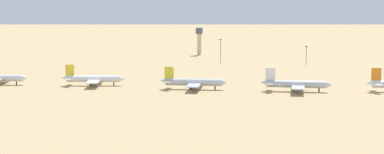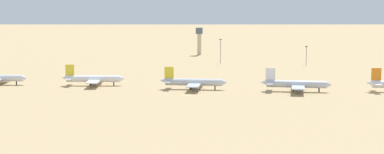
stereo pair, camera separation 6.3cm
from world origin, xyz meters
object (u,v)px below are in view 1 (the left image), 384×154
object	(u,v)px
control_tower	(199,39)
light_pole_west	(306,54)
parked_jet_yellow_1	(93,79)
parked_jet_white_3	(296,84)
light_pole_mid	(221,50)
parked_jet_yellow_2	(193,82)

from	to	relation	value
control_tower	light_pole_west	xyz separation A→B (m)	(81.15, -65.76, -5.29)
parked_jet_yellow_1	parked_jet_white_3	distance (m)	109.11
parked_jet_white_3	light_pole_west	distance (m)	121.53
parked_jet_yellow_1	parked_jet_white_3	xyz separation A→B (m)	(108.74, -8.88, 0.15)
light_pole_west	light_pole_mid	world-z (taller)	light_pole_mid
parked_jet_yellow_1	control_tower	distance (m)	182.27
light_pole_mid	parked_jet_yellow_2	bearing A→B (deg)	-92.13
parked_jet_white_3	light_pole_west	xyz separation A→B (m)	(11.26, 120.95, 3.92)
light_pole_west	light_pole_mid	size ratio (longest dim) A/B	0.78
control_tower	light_pole_mid	world-z (taller)	control_tower
parked_jet_yellow_2	control_tower	xyz separation A→B (m)	(-16.85, 185.22, 9.29)
parked_jet_yellow_1	parked_jet_yellow_2	distance (m)	56.19
parked_jet_yellow_2	light_pole_mid	xyz separation A→B (m)	(4.69, 126.48, 5.94)
parked_jet_yellow_2	light_pole_west	xyz separation A→B (m)	(64.30, 119.46, 4.00)
control_tower	light_pole_west	size ratio (longest dim) A/B	1.63
control_tower	light_pole_mid	size ratio (longest dim) A/B	1.27
parked_jet_yellow_2	control_tower	size ratio (longest dim) A/B	1.63
parked_jet_yellow_2	parked_jet_white_3	world-z (taller)	parked_jet_white_3
parked_jet_yellow_1	light_pole_west	distance (m)	164.25
parked_jet_white_3	control_tower	bearing A→B (deg)	112.54
parked_jet_yellow_2	light_pole_mid	bearing A→B (deg)	87.87
parked_jet_white_3	light_pole_mid	distance (m)	136.92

